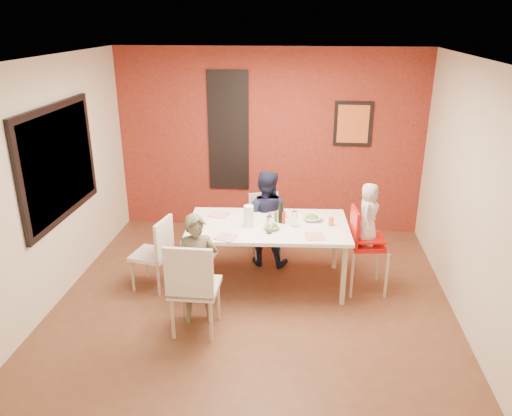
# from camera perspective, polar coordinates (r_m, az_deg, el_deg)

# --- Properties ---
(ground) EXTENTS (4.50, 4.50, 0.00)m
(ground) POSITION_cam_1_polar(r_m,az_deg,el_deg) (5.86, -0.30, -10.68)
(ground) COLOR brown
(ground) RESTS_ON ground
(ceiling) EXTENTS (4.50, 4.50, 0.02)m
(ceiling) POSITION_cam_1_polar(r_m,az_deg,el_deg) (5.00, -0.36, 16.65)
(ceiling) COLOR silver
(ceiling) RESTS_ON wall_back
(wall_back) EXTENTS (4.50, 0.02, 2.70)m
(wall_back) POSITION_cam_1_polar(r_m,az_deg,el_deg) (7.43, 1.51, 7.57)
(wall_back) COLOR beige
(wall_back) RESTS_ON ground
(wall_front) EXTENTS (4.50, 0.02, 2.70)m
(wall_front) POSITION_cam_1_polar(r_m,az_deg,el_deg) (3.26, -4.56, -11.22)
(wall_front) COLOR beige
(wall_front) RESTS_ON ground
(wall_left) EXTENTS (0.02, 4.50, 2.70)m
(wall_left) POSITION_cam_1_polar(r_m,az_deg,el_deg) (5.94, -22.47, 2.44)
(wall_left) COLOR beige
(wall_left) RESTS_ON ground
(wall_right) EXTENTS (0.02, 4.50, 2.70)m
(wall_right) POSITION_cam_1_polar(r_m,az_deg,el_deg) (5.53, 23.56, 0.95)
(wall_right) COLOR beige
(wall_right) RESTS_ON ground
(brick_accent_wall) EXTENTS (4.50, 0.02, 2.70)m
(brick_accent_wall) POSITION_cam_1_polar(r_m,az_deg,el_deg) (7.41, 1.50, 7.53)
(brick_accent_wall) COLOR maroon
(brick_accent_wall) RESTS_ON ground
(picture_window_frame) EXTENTS (0.05, 1.70, 1.30)m
(picture_window_frame) POSITION_cam_1_polar(r_m,az_deg,el_deg) (6.04, -21.63, 4.85)
(picture_window_frame) COLOR black
(picture_window_frame) RESTS_ON wall_left
(picture_window_pane) EXTENTS (0.02, 1.55, 1.15)m
(picture_window_pane) POSITION_cam_1_polar(r_m,az_deg,el_deg) (6.03, -21.51, 4.85)
(picture_window_pane) COLOR black
(picture_window_pane) RESTS_ON wall_left
(glassblock_strip) EXTENTS (0.55, 0.03, 1.70)m
(glassblock_strip) POSITION_cam_1_polar(r_m,az_deg,el_deg) (7.43, -3.17, 8.73)
(glassblock_strip) COLOR white
(glassblock_strip) RESTS_ON wall_back
(glassblock_surround) EXTENTS (0.60, 0.03, 1.76)m
(glassblock_surround) POSITION_cam_1_polar(r_m,az_deg,el_deg) (7.43, -3.18, 8.72)
(glassblock_surround) COLOR black
(glassblock_surround) RESTS_ON wall_back
(art_print_frame) EXTENTS (0.54, 0.03, 0.64)m
(art_print_frame) POSITION_cam_1_polar(r_m,az_deg,el_deg) (7.34, 11.02, 9.42)
(art_print_frame) COLOR black
(art_print_frame) RESTS_ON wall_back
(art_print_canvas) EXTENTS (0.44, 0.01, 0.54)m
(art_print_canvas) POSITION_cam_1_polar(r_m,az_deg,el_deg) (7.32, 11.03, 9.40)
(art_print_canvas) COLOR orange
(art_print_canvas) RESTS_ON wall_back
(dining_table) EXTENTS (1.95, 1.16, 0.79)m
(dining_table) POSITION_cam_1_polar(r_m,az_deg,el_deg) (5.92, 1.38, -2.51)
(dining_table) COLOR white
(dining_table) RESTS_ON ground
(chair_near) EXTENTS (0.49, 0.49, 1.04)m
(chair_near) POSITION_cam_1_polar(r_m,az_deg,el_deg) (5.08, -7.26, -8.65)
(chair_near) COLOR silver
(chair_near) RESTS_ON ground
(chair_far) EXTENTS (0.50, 0.50, 0.87)m
(chair_far) POSITION_cam_1_polar(r_m,az_deg,el_deg) (6.74, 1.04, -1.61)
(chair_far) COLOR silver
(chair_far) RESTS_ON ground
(chair_left) EXTENTS (0.49, 0.49, 0.90)m
(chair_left) POSITION_cam_1_polar(r_m,az_deg,el_deg) (6.04, -11.28, -4.70)
(chair_left) COLOR white
(chair_left) RESTS_ON ground
(high_chair) EXTENTS (0.48, 0.48, 1.04)m
(high_chair) POSITION_cam_1_polar(r_m,az_deg,el_deg) (5.97, 12.19, -3.81)
(high_chair) COLOR red
(high_chair) RESTS_ON ground
(child_near) EXTENTS (0.50, 0.39, 1.22)m
(child_near) POSITION_cam_1_polar(r_m,az_deg,el_deg) (5.28, -6.67, -7.02)
(child_near) COLOR brown
(child_near) RESTS_ON ground
(child_far) EXTENTS (0.68, 0.57, 1.28)m
(child_far) POSITION_cam_1_polar(r_m,az_deg,el_deg) (6.46, 1.08, -1.15)
(child_far) COLOR black
(child_far) RESTS_ON ground
(toddler) EXTENTS (0.33, 0.41, 0.73)m
(toddler) POSITION_cam_1_polar(r_m,az_deg,el_deg) (5.84, 12.72, -0.65)
(toddler) COLOR beige
(toddler) RESTS_ON high_chair
(plate_near_left) EXTENTS (0.26, 0.26, 0.01)m
(plate_near_left) POSITION_cam_1_polar(r_m,az_deg,el_deg) (5.55, -3.47, -3.35)
(plate_near_left) COLOR white
(plate_near_left) RESTS_ON dining_table
(plate_far_mid) EXTENTS (0.27, 0.27, 0.01)m
(plate_far_mid) POSITION_cam_1_polar(r_m,az_deg,el_deg) (6.17, 2.55, -0.75)
(plate_far_mid) COLOR silver
(plate_far_mid) RESTS_ON dining_table
(plate_near_right) EXTENTS (0.23, 0.23, 0.01)m
(plate_near_right) POSITION_cam_1_polar(r_m,az_deg,el_deg) (5.60, 6.73, -3.22)
(plate_near_right) COLOR white
(plate_near_right) RESTS_ON dining_table
(plate_far_left) EXTENTS (0.28, 0.28, 0.01)m
(plate_far_left) POSITION_cam_1_polar(r_m,az_deg,el_deg) (6.18, -4.30, -0.74)
(plate_far_left) COLOR white
(plate_far_left) RESTS_ON dining_table
(salad_bowl_a) EXTENTS (0.22, 0.22, 0.05)m
(salad_bowl_a) POSITION_cam_1_polar(r_m,az_deg,el_deg) (5.76, 1.78, -2.18)
(salad_bowl_a) COLOR white
(salad_bowl_a) RESTS_ON dining_table
(salad_bowl_b) EXTENTS (0.25, 0.25, 0.06)m
(salad_bowl_b) POSITION_cam_1_polar(r_m,az_deg,el_deg) (6.04, 6.43, -1.13)
(salad_bowl_b) COLOR silver
(salad_bowl_b) RESTS_ON dining_table
(wine_bottle) EXTENTS (0.07, 0.07, 0.25)m
(wine_bottle) POSITION_cam_1_polar(r_m,az_deg,el_deg) (5.90, 2.88, -0.54)
(wine_bottle) COLOR black
(wine_bottle) RESTS_ON dining_table
(wine_glass_a) EXTENTS (0.07, 0.07, 0.20)m
(wine_glass_a) POSITION_cam_1_polar(r_m,az_deg,el_deg) (5.62, 1.49, -1.94)
(wine_glass_a) COLOR white
(wine_glass_a) RESTS_ON dining_table
(wine_glass_b) EXTENTS (0.07, 0.07, 0.19)m
(wine_glass_b) POSITION_cam_1_polar(r_m,az_deg,el_deg) (5.82, 4.42, -1.23)
(wine_glass_b) COLOR white
(wine_glass_b) RESTS_ON dining_table
(paper_towel_roll) EXTENTS (0.11, 0.11, 0.25)m
(paper_towel_roll) POSITION_cam_1_polar(r_m,az_deg,el_deg) (5.79, -0.84, -0.94)
(paper_towel_roll) COLOR white
(paper_towel_roll) RESTS_ON dining_table
(condiment_red) EXTENTS (0.04, 0.04, 0.15)m
(condiment_red) POSITION_cam_1_polar(r_m,az_deg,el_deg) (5.89, 3.18, -1.10)
(condiment_red) COLOR red
(condiment_red) RESTS_ON dining_table
(condiment_green) EXTENTS (0.04, 0.04, 0.15)m
(condiment_green) POSITION_cam_1_polar(r_m,az_deg,el_deg) (5.90, 2.28, -1.10)
(condiment_green) COLOR #3D7D29
(condiment_green) RESTS_ON dining_table
(condiment_brown) EXTENTS (0.03, 0.03, 0.13)m
(condiment_brown) POSITION_cam_1_polar(r_m,az_deg,el_deg) (5.87, 1.56, -1.28)
(condiment_brown) COLOR brown
(condiment_brown) RESTS_ON dining_table
(sippy_cup) EXTENTS (0.06, 0.06, 0.10)m
(sippy_cup) POSITION_cam_1_polar(r_m,az_deg,el_deg) (5.91, 8.57, -1.52)
(sippy_cup) COLOR orange
(sippy_cup) RESTS_ON dining_table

